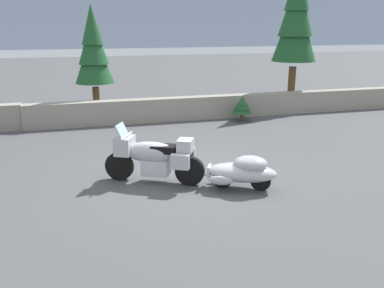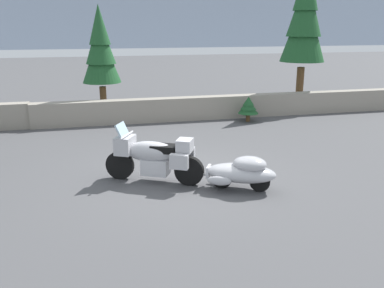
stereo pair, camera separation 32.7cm
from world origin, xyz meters
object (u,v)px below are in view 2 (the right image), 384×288
(car_shaped_trailer, at_px, (241,172))
(pine_tree_tall, at_px, (305,16))
(pine_tree_secondary, at_px, (100,48))
(touring_motorcycle, at_px, (153,156))

(car_shaped_trailer, height_order, pine_tree_tall, pine_tree_tall)
(car_shaped_trailer, relative_size, pine_tree_secondary, 0.51)
(pine_tree_secondary, bearing_deg, car_shaped_trailer, -72.15)
(car_shaped_trailer, distance_m, pine_tree_tall, 10.27)
(touring_motorcycle, distance_m, pine_tree_secondary, 7.46)
(car_shaped_trailer, bearing_deg, pine_tree_tall, 55.19)
(car_shaped_trailer, bearing_deg, touring_motorcycle, 152.61)
(pine_tree_secondary, bearing_deg, pine_tree_tall, -0.67)
(pine_tree_tall, bearing_deg, pine_tree_secondary, 179.33)
(touring_motorcycle, height_order, pine_tree_secondary, pine_tree_secondary)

